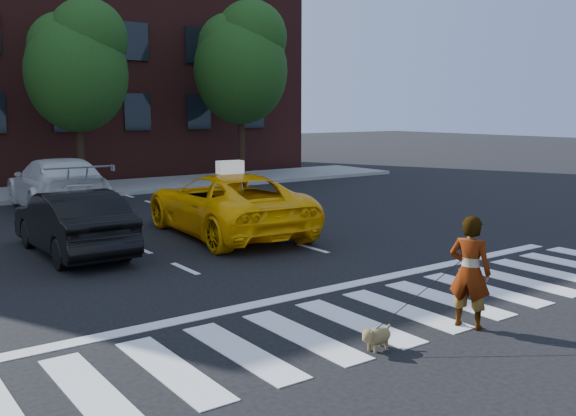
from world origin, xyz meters
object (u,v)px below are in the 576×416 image
Objects in this scene: white_suv at (57,184)px; tree_right at (241,58)px; black_sedan at (73,222)px; woman at (470,272)px; dog at (376,336)px; tree_mid at (77,61)px; taxi at (226,204)px.

tree_right is at bearing -155.20° from white_suv.
black_sedan is 8.69m from woman.
dog is at bearing -116.78° from tree_right.
white_suv is (-1.93, -3.49, -4.03)m from tree_mid.
taxi is (-6.66, -10.00, -4.49)m from tree_right.
black_sedan is 2.59× the size of woman.
taxi is 8.13m from woman.
tree_mid is 18.68m from dog.
tree_mid is 10.80m from taxi.
taxi reaches higher than dog.
white_suv is (-2.28, 6.51, 0.04)m from taxi.
tree_mid is 7.01m from tree_right.
woman is (-0.37, -18.10, -4.03)m from tree_mid.
taxi is (0.34, -10.00, -4.07)m from tree_mid.
tree_right reaches higher than woman.
woman reaches higher than black_sedan.
dog is at bearing 63.52° from woman.
black_sedan is at bearing 91.48° from dog.
white_suv is at bearing -119.02° from tree_mid.
woman reaches higher than white_suv.
tree_mid is at bearing 180.00° from tree_right.
black_sedan is at bearing 79.91° from white_suv.
tree_mid is at bearing -83.08° from taxi.
tree_mid reaches higher than white_suv.
tree_right is 20.04m from woman.
woman is at bearing 89.91° from taxi.
tree_mid is 4.31× the size of woman.
taxi is 6.90m from white_suv.
tree_mid reaches higher than black_sedan.
tree_mid is at bearing -115.54° from white_suv.
tree_right is at bearing -0.00° from tree_mid.
tree_right is 1.36× the size of white_suv.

